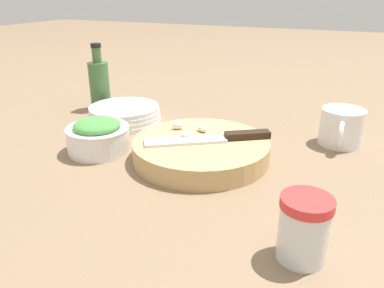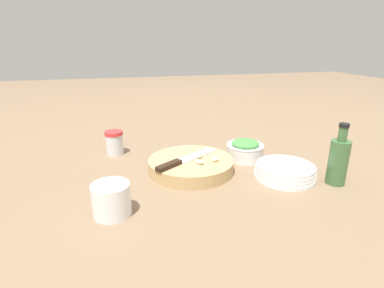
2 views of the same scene
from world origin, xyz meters
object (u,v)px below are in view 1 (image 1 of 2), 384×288
at_px(herb_bowl, 98,135).
at_px(spice_jar, 304,228).
at_px(garlic_cloves, 188,129).
at_px(coffee_mug, 342,127).
at_px(cutting_board, 201,150).
at_px(oil_bottle, 99,84).
at_px(chef_knife, 216,138).
at_px(plate_stack, 125,114).

height_order(herb_bowl, spice_jar, spice_jar).
relative_size(garlic_cloves, coffee_mug, 0.68).
height_order(cutting_board, garlic_cloves, garlic_cloves).
bearing_deg(cutting_board, oil_bottle, -26.40).
xyz_separation_m(chef_knife, garlic_cloves, (0.06, -0.01, 0.00)).
distance_m(spice_jar, coffee_mug, 0.39).
height_order(chef_knife, spice_jar, spice_jar).
height_order(chef_knife, herb_bowl, herb_bowl).
xyz_separation_m(coffee_mug, oil_bottle, (0.59, 0.00, 0.03)).
distance_m(spice_jar, oil_bottle, 0.70).
bearing_deg(herb_bowl, garlic_cloves, -155.28).
bearing_deg(oil_bottle, spice_jar, 146.33).
bearing_deg(cutting_board, coffee_mug, -141.54).
distance_m(chef_knife, plate_stack, 0.29).
distance_m(chef_knife, oil_bottle, 0.42).
height_order(chef_knife, plate_stack, chef_knife).
relative_size(cutting_board, herb_bowl, 2.07).
bearing_deg(coffee_mug, plate_stack, 8.12).
xyz_separation_m(spice_jar, coffee_mug, (-0.01, -0.39, -0.00)).
relative_size(cutting_board, coffee_mug, 2.22).
height_order(herb_bowl, plate_stack, herb_bowl).
distance_m(cutting_board, herb_bowl, 0.20).
bearing_deg(plate_stack, oil_bottle, -28.96).
height_order(cutting_board, chef_knife, chef_knife).
xyz_separation_m(spice_jar, oil_bottle, (0.58, -0.39, 0.03)).
xyz_separation_m(cutting_board, coffee_mug, (-0.23, -0.18, 0.02)).
relative_size(cutting_board, oil_bottle, 1.49).
height_order(garlic_cloves, spice_jar, spice_jar).
relative_size(garlic_cloves, spice_jar, 0.95).
height_order(cutting_board, plate_stack, plate_stack).
height_order(spice_jar, coffee_mug, spice_jar).
xyz_separation_m(chef_knife, herb_bowl, (0.22, 0.06, -0.01)).
relative_size(chef_knife, spice_jar, 2.58).
distance_m(chef_knife, coffee_mug, 0.27).
bearing_deg(chef_knife, plate_stack, 35.53).
height_order(garlic_cloves, oil_bottle, oil_bottle).
xyz_separation_m(herb_bowl, oil_bottle, (0.17, -0.23, 0.03)).
distance_m(herb_bowl, plate_stack, 0.17).
bearing_deg(plate_stack, garlic_cloves, 156.51).
relative_size(garlic_cloves, plate_stack, 0.45).
bearing_deg(cutting_board, chef_knife, -154.43).
distance_m(plate_stack, oil_bottle, 0.14).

